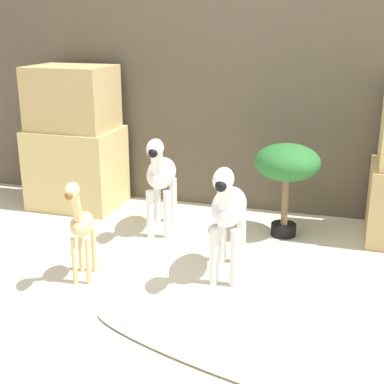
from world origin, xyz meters
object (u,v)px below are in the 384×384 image
at_px(potted_palm_front, 287,166).
at_px(surfboard, 217,355).
at_px(zebra_right, 228,209).
at_px(zebra_left, 161,175).
at_px(giraffe_figurine, 80,222).

height_order(potted_palm_front, surfboard, potted_palm_front).
bearing_deg(surfboard, zebra_right, 100.53).
xyz_separation_m(zebra_right, zebra_left, (-0.57, 0.51, 0.00)).
bearing_deg(zebra_left, zebra_right, -41.79).
distance_m(zebra_right, zebra_left, 0.77).
bearing_deg(giraffe_figurine, potted_palm_front, 45.20).
height_order(zebra_left, potted_palm_front, zebra_left).
bearing_deg(zebra_left, potted_palm_front, 12.08).
xyz_separation_m(potted_palm_front, surfboard, (-0.08, -1.43, -0.46)).
xyz_separation_m(zebra_right, potted_palm_front, (0.22, 0.68, 0.08)).
relative_size(zebra_left, giraffe_figurine, 1.13).
height_order(giraffe_figurine, surfboard, giraffe_figurine).
bearing_deg(potted_palm_front, zebra_left, -167.92).
distance_m(zebra_left, surfboard, 1.50).
bearing_deg(potted_palm_front, surfboard, -93.24).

